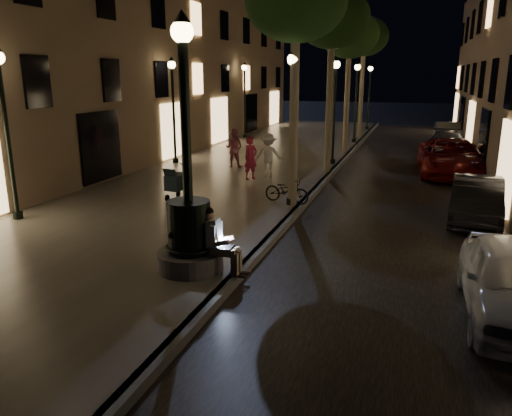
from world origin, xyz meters
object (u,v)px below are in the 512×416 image
at_px(tree_second, 332,20).
at_px(stroller, 177,182).
at_px(seated_man_laptop, 217,239).
at_px(fountain_lamppost, 189,224).
at_px(lamp_left_b, 173,97).
at_px(car_second, 477,200).
at_px(tree_near, 296,2).
at_px(tree_third, 350,36).
at_px(pedestrian_pink, 234,148).
at_px(lamp_left_a, 5,112).
at_px(pedestrian_red, 251,158).
at_px(lamp_curb_b, 335,97).
at_px(car_third, 451,158).
at_px(lamp_left_c, 245,90).
at_px(lamp_curb_d, 369,88).
at_px(car_fifth, 448,133).
at_px(lamp_curb_a, 292,108).
at_px(bicycle, 287,190).
at_px(lamp_curb_c, 356,91).
at_px(pedestrian_white, 268,155).
at_px(car_rear, 447,145).
at_px(tree_far, 364,38).

relative_size(tree_second, stroller, 6.13).
bearing_deg(seated_man_laptop, fountain_lamppost, 180.00).
distance_m(lamp_left_b, car_second, 14.01).
height_order(tree_near, tree_third, tree_near).
relative_size(tree_near, pedestrian_pink, 4.30).
bearing_deg(fountain_lamppost, lamp_left_a, 162.65).
xyz_separation_m(tree_near, car_second, (5.45, 0.45, -5.58)).
bearing_deg(pedestrian_red, lamp_curb_b, 5.82).
distance_m(lamp_left_b, car_third, 12.61).
distance_m(lamp_left_c, pedestrian_red, 13.62).
xyz_separation_m(fountain_lamppost, lamp_left_c, (-6.40, 22.00, 2.02)).
height_order(seated_man_laptop, pedestrian_pink, pedestrian_pink).
xyz_separation_m(lamp_curb_d, pedestrian_pink, (-4.04, -18.27, -2.19)).
height_order(car_third, pedestrian_pink, pedestrian_pink).
bearing_deg(car_fifth, car_third, -94.02).
relative_size(car_fifth, pedestrian_pink, 2.37).
height_order(lamp_curb_a, bicycle, lamp_curb_a).
relative_size(lamp_curb_c, stroller, 3.98).
bearing_deg(tree_second, lamp_left_c, 125.75).
relative_size(lamp_curb_a, bicycle, 3.13).
xyz_separation_m(tree_near, pedestrian_white, (-2.00, 4.04, -5.16)).
relative_size(seated_man_laptop, tree_near, 0.19).
bearing_deg(car_rear, lamp_left_b, -149.99).
height_order(pedestrian_pink, pedestrian_white, pedestrian_white).
xyz_separation_m(pedestrian_white, bicycle, (1.77, -3.86, -0.47)).
height_order(car_rear, bicycle, car_rear).
distance_m(tree_far, lamp_left_a, 23.36).
height_order(seated_man_laptop, lamp_curb_d, lamp_curb_d).
bearing_deg(tree_third, pedestrian_white, -103.75).
bearing_deg(lamp_curb_b, bicycle, -91.32).
xyz_separation_m(car_rear, pedestrian_white, (-7.16, -8.66, 0.40)).
distance_m(lamp_curb_c, lamp_left_c, 7.10).
relative_size(fountain_lamppost, seated_man_laptop, 3.70).
bearing_deg(pedestrian_red, bicycle, -110.33).
height_order(seated_man_laptop, lamp_left_a, lamp_left_a).
relative_size(tree_second, lamp_left_b, 1.54).
xyz_separation_m(lamp_left_a, lamp_left_c, (0.00, 20.00, 0.00)).
distance_m(tree_second, car_rear, 10.15).
bearing_deg(lamp_curb_c, tree_near, -89.82).
distance_m(tree_third, bicycle, 13.06).
distance_m(pedestrian_pink, pedestrian_white, 2.69).
distance_m(lamp_curb_a, lamp_left_c, 17.50).
bearing_deg(stroller, seated_man_laptop, -49.97).
bearing_deg(lamp_left_c, car_rear, -15.00).
bearing_deg(lamp_curb_b, pedestrian_pink, -150.71).
bearing_deg(lamp_curb_c, pedestrian_white, -99.25).
bearing_deg(lamp_left_a, tree_second, 54.25).
distance_m(lamp_left_b, bicycle, 9.42).
xyz_separation_m(lamp_curb_a, pedestrian_pink, (-4.04, 5.73, -2.19)).
xyz_separation_m(car_third, bicycle, (-5.33, -7.53, -0.17)).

